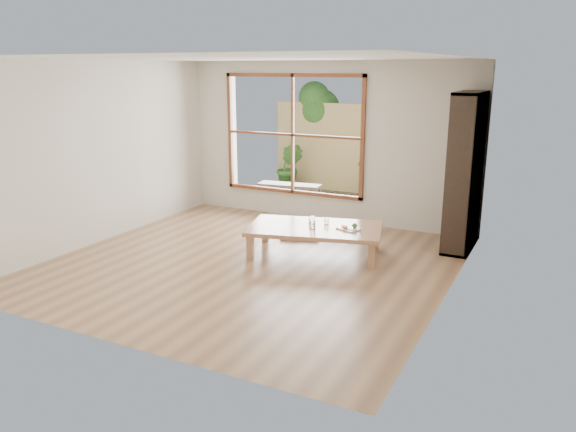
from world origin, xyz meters
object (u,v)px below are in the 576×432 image
at_px(food_tray, 350,228).
at_px(garden_bench, 289,187).
at_px(low_table, 315,230).
at_px(bookshelf, 465,172).

relative_size(food_tray, garden_bench, 0.28).
height_order(low_table, garden_bench, garden_bench).
bearing_deg(bookshelf, food_tray, -138.52).
xyz_separation_m(food_tray, garden_bench, (-2.08, 2.34, -0.08)).
distance_m(low_table, food_tray, 0.48).
xyz_separation_m(bookshelf, food_tray, (-1.25, -1.11, -0.68)).
relative_size(low_table, garden_bench, 1.65).
bearing_deg(garden_bench, low_table, -63.95).
relative_size(low_table, bookshelf, 0.91).
height_order(food_tray, garden_bench, food_tray).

